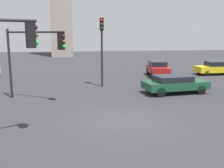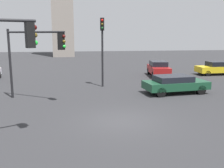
# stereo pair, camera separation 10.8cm
# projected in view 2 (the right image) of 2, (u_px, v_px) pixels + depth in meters

# --- Properties ---
(ground_plane) EXTENTS (105.88, 105.88, 0.00)m
(ground_plane) POSITION_uv_depth(u_px,v_px,m) (122.00, 121.00, 13.17)
(ground_plane) COLOR #2D2D30
(traffic_light_0) EXTENTS (3.88, 2.49, 4.64)m
(traffic_light_0) POSITION_uv_depth(u_px,v_px,m) (35.00, 49.00, 16.46)
(traffic_light_0) COLOR black
(traffic_light_0) RESTS_ON ground_plane
(traffic_light_2) EXTENTS (0.36, 0.48, 5.57)m
(traffic_light_2) POSITION_uv_depth(u_px,v_px,m) (102.00, 40.00, 20.99)
(traffic_light_2) COLOR black
(traffic_light_2) RESTS_ON ground_plane
(car_1) EXTENTS (4.39, 1.89, 1.41)m
(car_1) POSITION_uv_depth(u_px,v_px,m) (217.00, 68.00, 27.90)
(car_1) COLOR yellow
(car_1) RESTS_ON ground_plane
(car_2) EXTENTS (2.19, 4.14, 1.55)m
(car_2) POSITION_uv_depth(u_px,v_px,m) (158.00, 68.00, 26.86)
(car_2) COLOR maroon
(car_2) RESTS_ON ground_plane
(car_3) EXTENTS (4.84, 2.52, 1.31)m
(car_3) POSITION_uv_depth(u_px,v_px,m) (175.00, 84.00, 19.19)
(car_3) COLOR #19472D
(car_3) RESTS_ON ground_plane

